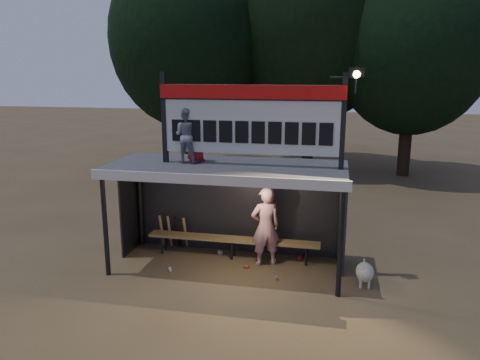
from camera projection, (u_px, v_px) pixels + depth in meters
name	position (u px, v px, depth m)	size (l,w,h in m)	color
ground	(228.00, 267.00, 10.37)	(80.00, 80.00, 0.00)	brown
player	(265.00, 227.00, 10.29)	(0.65, 0.43, 1.79)	white
child_a	(186.00, 135.00, 9.90)	(0.57, 0.44, 1.17)	gray
child_b	(196.00, 137.00, 10.04)	(0.52, 0.34, 1.06)	red
dugout_shelter	(230.00, 184.00, 10.17)	(5.10, 2.08, 2.32)	#434245
scoreboard_assembly	(253.00, 117.00, 9.48)	(4.10, 0.27, 1.99)	black
bench	(233.00, 240.00, 10.79)	(4.00, 0.35, 0.48)	olive
tree_left	(188.00, 39.00, 19.41)	(6.46, 6.46, 9.27)	black
tree_mid	(312.00, 23.00, 19.70)	(7.22, 7.22, 10.36)	black
tree_right	(413.00, 45.00, 18.19)	(6.08, 6.08, 8.72)	black
dog	(365.00, 272.00, 9.43)	(0.36, 0.81, 0.49)	silver
bats	(174.00, 232.00, 11.35)	(0.68, 0.35, 0.84)	#A5794D
litter	(249.00, 263.00, 10.46)	(2.84, 1.35, 0.08)	#AB1E1D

